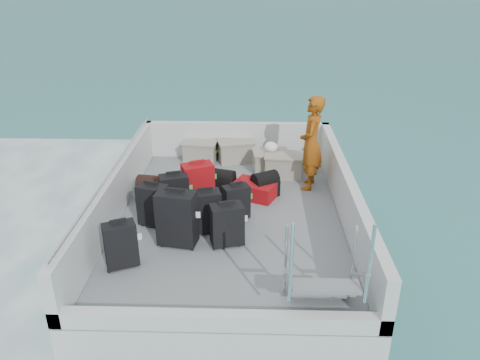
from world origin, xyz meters
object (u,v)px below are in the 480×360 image
Objects in this scene: suitcase_0 at (121,246)px; suitcase_1 at (153,206)px; crate_0 at (200,152)px; crate_2 at (270,162)px; suitcase_2 at (174,194)px; suitcase_3 at (177,219)px; suitcase_6 at (227,225)px; crate_1 at (236,151)px; crate_3 at (284,166)px; suitcase_4 at (206,212)px; suitcase_7 at (236,203)px; passenger at (311,143)px; suitcase_5 at (198,184)px; suitcase_8 at (255,190)px.

suitcase_0 is 1.07m from suitcase_1.
crate_0 is 0.99× the size of crate_2.
suitcase_2 reaches higher than crate_2.
suitcase_3 is at bearing -89.75° from crate_0.
suitcase_2 is 1.03× the size of suitcase_6.
suitcase_2 is 2.27m from crate_1.
crate_2 is at bearing -20.09° from crate_0.
crate_1 is 0.83m from crate_2.
crate_3 is (1.99, 1.80, -0.12)m from suitcase_1.
suitcase_4 is at bearing -82.23° from crate_0.
suitcase_1 reaches higher than suitcase_4.
crate_1 is (0.00, 3.01, -0.11)m from suitcase_6.
crate_1 is at bearing 67.87° from suitcase_7.
crate_1 is at bearing 142.62° from crate_2.
passenger is at bearing -41.11° from crate_1.
suitcase_6 reaches higher than crate_3.
suitcase_7 reaches higher than crate_2.
passenger is (1.20, 1.15, 0.53)m from suitcase_7.
crate_2 is at bearing 24.67° from suitcase_5.
suitcase_7 is (0.95, -0.18, -0.04)m from suitcase_2.
crate_0 is at bearing 86.30° from suitcase_6.
crate_1 is at bearing 73.40° from suitcase_6.
suitcase_0 is 1.41m from suitcase_6.
crate_3 is at bearing -40.17° from crate_2.
passenger reaches higher than suitcase_1.
suitcase_6 is (0.67, 0.01, -0.09)m from suitcase_3.
crate_2 is at bearing 50.12° from suitcase_4.
passenger is at bearing -40.81° from suitcase_8.
crate_2 is at bearing 139.83° from crate_3.
suitcase_0 is 0.83m from suitcase_3.
suitcase_6 is (0.53, -1.23, -0.03)m from suitcase_5.
suitcase_7 is at bearing 26.90° from suitcase_4.
suitcase_1 is at bearing -137.86° from crate_3.
suitcase_4 is 2.28m from passenger.
suitcase_3 reaches higher than suitcase_4.
suitcase_1 is at bearing -49.06° from passenger.
suitcase_5 is at bearing 42.36° from suitcase_0.
suitcase_1 is at bearing 152.72° from suitcase_4.
crate_3 is (0.52, 0.85, 0.06)m from suitcase_8.
crate_1 is (0.32, 2.67, -0.12)m from suitcase_4.
suitcase_2 is at bearing -112.13° from crate_1.
suitcase_4 is at bearing 116.86° from suitcase_6.
crate_2 is (0.98, 2.16, -0.13)m from suitcase_4.
suitcase_2 is 0.96× the size of crate_3.
suitcase_8 is 1.87m from crate_0.
suitcase_7 is at bearing -35.07° from passenger.
crate_2 is (1.96, 3.05, -0.13)m from suitcase_0.
crate_3 is at bearing 14.88° from suitcase_5.
suitcase_2 is at bearing 144.52° from suitcase_7.
suitcase_3 is at bearing -95.80° from suitcase_2.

